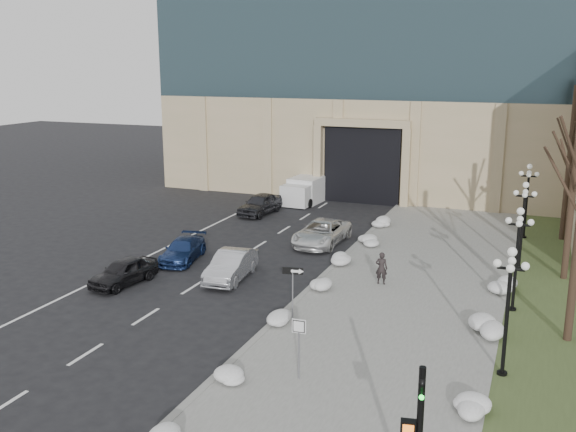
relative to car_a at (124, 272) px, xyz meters
name	(u,v)px	position (x,y,z in m)	size (l,w,h in m)	color
ground	(212,415)	(9.89, -9.17, -0.66)	(160.00, 160.00, 0.00)	black
sidewalk	(411,286)	(13.39, 4.83, -0.60)	(9.00, 40.00, 0.12)	gray
curb	(324,275)	(8.89, 4.83, -0.59)	(0.30, 40.00, 0.14)	gray
grass_strip	(553,305)	(19.89, 4.83, -0.61)	(4.00, 40.00, 0.10)	#3C4A25
car_a	(124,272)	(0.00, 0.00, 0.00)	(1.56, 3.87, 1.32)	black
car_b	(231,266)	(4.61, 2.68, 0.06)	(1.53, 4.40, 1.45)	#AEB0B6
car_c	(183,250)	(0.68, 4.53, -0.05)	(1.71, 4.21, 1.22)	navy
car_d	(322,233)	(6.79, 10.55, 0.07)	(2.41, 5.23, 1.45)	silver
car_e	(260,204)	(0.06, 16.38, 0.10)	(1.80, 4.46, 1.52)	#2D2D32
pedestrian	(381,268)	(11.97, 4.50, 0.28)	(0.60, 0.39, 1.63)	black
box_truck	(309,189)	(1.83, 21.97, 0.31)	(2.58, 6.43, 2.00)	silver
one_way_sign	(296,278)	(9.72, -1.37, 1.37)	(0.92, 0.32, 2.46)	slate
keep_sign	(299,336)	(11.66, -6.14, 1.04)	(0.50, 0.08, 2.31)	slate
snow_clump_b	(224,376)	(9.31, -7.24, -0.36)	(1.10, 1.60, 0.36)	silver
snow_clump_c	(281,319)	(9.24, -1.84, -0.36)	(1.10, 1.60, 0.36)	silver
snow_clump_d	(318,288)	(9.44, 2.32, -0.36)	(1.10, 1.60, 0.36)	silver
snow_clump_e	(342,260)	(9.20, 6.94, -0.36)	(1.10, 1.60, 0.36)	silver
snow_clump_f	(368,242)	(9.57, 11.01, -0.36)	(1.10, 1.60, 0.36)	silver
snow_clump_g	(382,223)	(9.29, 15.79, -0.36)	(1.10, 1.60, 0.36)	silver
snow_clump_h	(468,402)	(17.34, -5.94, -0.36)	(1.10, 1.60, 0.36)	silver
snow_clump_i	(484,329)	(17.28, 0.23, -0.36)	(1.10, 1.60, 0.36)	silver
snow_clump_j	(506,288)	(17.77, 5.61, -0.36)	(1.10, 1.60, 0.36)	silver
lamppost_a	(509,295)	(18.19, -3.17, 2.41)	(1.18, 1.18, 4.76)	black
lamppost_b	(518,245)	(18.19, 3.33, 2.41)	(1.18, 1.18, 4.76)	black
lamppost_c	(523,213)	(18.19, 9.83, 2.41)	(1.18, 1.18, 4.76)	black
lamppost_d	(528,191)	(18.19, 16.33, 2.41)	(1.18, 1.18, 4.76)	black
tree_mid	(575,173)	(20.39, 8.83, 4.84)	(3.20, 3.20, 8.50)	black
tree_far	(571,142)	(20.39, 16.83, 5.49)	(3.20, 3.20, 9.50)	black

